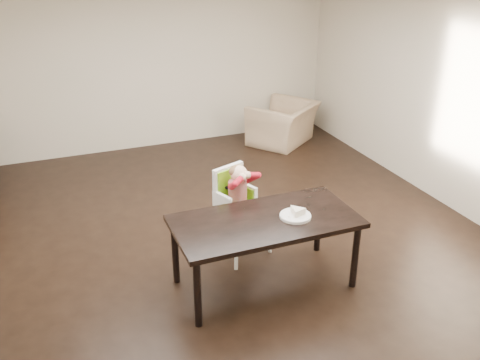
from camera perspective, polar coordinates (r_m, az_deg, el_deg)
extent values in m
plane|color=black|center=(6.22, -0.93, -6.87)|extent=(7.00, 7.00, 0.00)
cube|color=beige|center=(8.87, -9.26, 11.95)|extent=(6.00, 0.02, 2.70)
cube|color=beige|center=(3.04, 24.25, -16.62)|extent=(6.00, 0.02, 2.70)
cube|color=beige|center=(7.21, 22.07, 7.54)|extent=(0.02, 7.00, 2.70)
cube|color=black|center=(5.20, 2.72, -4.43)|extent=(1.80, 0.90, 0.05)
cylinder|color=black|center=(4.87, -4.55, -12.00)|extent=(0.07, 0.07, 0.70)
cylinder|color=black|center=(5.48, 12.19, -7.97)|extent=(0.07, 0.07, 0.70)
cylinder|color=black|center=(5.46, -6.92, -7.64)|extent=(0.07, 0.07, 0.70)
cylinder|color=black|center=(6.01, 8.36, -4.52)|extent=(0.07, 0.07, 0.70)
cylinder|color=white|center=(5.71, -0.39, -6.71)|extent=(0.05, 0.05, 0.56)
cylinder|color=white|center=(5.95, 2.48, -5.35)|extent=(0.05, 0.05, 0.56)
cylinder|color=white|center=(5.97, -2.97, -5.22)|extent=(0.05, 0.05, 0.56)
cylinder|color=white|center=(6.20, -0.12, -3.99)|extent=(0.05, 0.05, 0.56)
cube|color=white|center=(5.82, -0.25, -2.90)|extent=(0.50, 0.48, 0.05)
cube|color=#76BB18|center=(5.80, -0.25, -2.60)|extent=(0.40, 0.39, 0.03)
cube|color=white|center=(5.82, -1.28, -0.37)|extent=(0.39, 0.19, 0.42)
cube|color=#76BB18|center=(5.81, -1.08, -0.56)|extent=(0.33, 0.14, 0.38)
cube|color=black|center=(5.72, -1.08, -0.98)|extent=(0.09, 0.18, 0.02)
cube|color=black|center=(5.79, -0.11, -0.61)|extent=(0.09, 0.18, 0.02)
cylinder|color=red|center=(5.74, -0.26, -1.27)|extent=(0.30, 0.30, 0.27)
sphere|color=beige|center=(5.63, -0.13, 0.68)|extent=(0.23, 0.23, 0.18)
ellipsoid|color=brown|center=(5.64, -0.30, 0.94)|extent=(0.23, 0.23, 0.14)
sphere|color=beige|center=(5.54, 0.27, 0.34)|extent=(0.10, 0.10, 0.08)
sphere|color=beige|center=(5.59, 0.79, 0.54)|extent=(0.10, 0.10, 0.08)
cylinder|color=white|center=(5.24, 5.92, -3.86)|extent=(0.35, 0.35, 0.02)
torus|color=white|center=(5.24, 5.93, -3.73)|extent=(0.35, 0.35, 0.02)
imported|color=tan|center=(9.12, 4.62, 6.74)|extent=(1.26, 1.18, 0.92)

